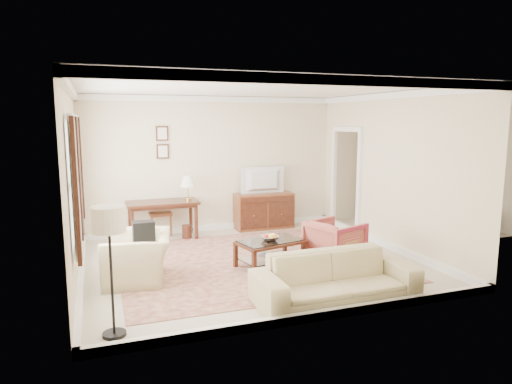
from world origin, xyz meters
TOP-DOWN VIEW (x-y plane):
  - room_shell at (0.00, 0.00)m, footprint 5.51×5.01m
  - annex_bedroom at (4.49, 1.15)m, footprint 3.00×2.70m
  - window_front at (-2.70, -0.70)m, footprint 0.12×1.56m
  - window_rear at (-2.70, 0.90)m, footprint 0.12×1.56m
  - doorway at (2.71, 1.50)m, footprint 0.10×1.12m
  - rug at (0.02, 0.01)m, footprint 4.42×3.80m
  - writing_desk at (-1.18, 2.05)m, footprint 1.41×0.71m
  - desk_chair at (-1.19, 2.40)m, footprint 0.55×0.55m
  - desk_lamp at (-0.65, 2.05)m, footprint 0.32×0.32m
  - framed_prints at (-1.08, 2.47)m, footprint 0.25×0.04m
  - sideboard at (1.07, 2.22)m, footprint 1.29×0.49m
  - tv at (1.07, 2.20)m, footprint 0.95×0.55m
  - coffee_table at (0.22, -0.36)m, footprint 1.18×0.85m
  - fruit_bowl at (0.20, -0.36)m, footprint 0.42×0.42m
  - book_a at (0.12, -0.31)m, footprint 0.25×0.20m
  - book_b at (0.32, -0.39)m, footprint 0.27×0.12m
  - striped_armchair at (1.28, -0.58)m, footprint 0.96×0.99m
  - club_armchair at (-1.89, -0.29)m, footprint 0.88×1.20m
  - backpack at (-1.79, -0.26)m, footprint 0.26×0.34m
  - sofa at (0.50, -2.00)m, footprint 2.18×0.64m
  - floor_lamp at (-2.33, -2.05)m, footprint 0.36×0.36m

SIDE VIEW (x-z plane):
  - rug at x=0.02m, z-range 0.00..0.01m
  - book_b at x=0.32m, z-range -0.02..0.36m
  - book_a at x=0.12m, z-range -0.01..0.37m
  - annex_bedroom at x=4.49m, z-range -1.11..1.79m
  - coffee_table at x=0.22m, z-range 0.12..0.57m
  - sideboard at x=1.07m, z-range 0.00..0.79m
  - striped_armchair at x=1.28m, z-range 0.00..0.81m
  - sofa at x=0.50m, z-range 0.00..0.85m
  - club_armchair at x=-1.89m, z-range 0.00..0.96m
  - fruit_bowl at x=0.20m, z-range 0.45..0.56m
  - desk_chair at x=-1.19m, z-range 0.00..1.05m
  - writing_desk at x=-1.18m, z-range 0.28..1.05m
  - backpack at x=-1.79m, z-range 0.53..0.93m
  - desk_lamp at x=-0.65m, z-range 0.77..1.27m
  - doorway at x=2.71m, z-range -0.05..2.20m
  - floor_lamp at x=-2.33m, z-range 0.49..1.96m
  - tv at x=1.07m, z-range 1.21..1.33m
  - window_front at x=-2.70m, z-range 0.65..2.45m
  - window_rear at x=-2.70m, z-range 0.65..2.45m
  - framed_prints at x=-1.08m, z-range 1.60..2.28m
  - room_shell at x=0.00m, z-range 1.02..3.93m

